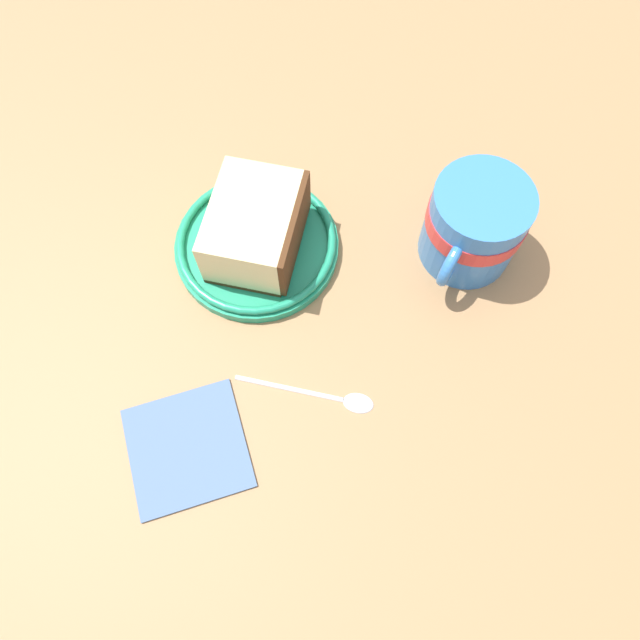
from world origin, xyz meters
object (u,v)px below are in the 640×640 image
object	(u,v)px
small_plate	(257,244)
folded_napkin	(187,447)
tea_mug	(474,224)
teaspoon	(333,397)
cake_slice	(256,228)

from	to	relation	value
small_plate	folded_napkin	world-z (taller)	small_plate
small_plate	folded_napkin	distance (cm)	22.11
tea_mug	folded_napkin	bearing A→B (deg)	-156.50
folded_napkin	teaspoon	bearing A→B (deg)	5.50
cake_slice	tea_mug	size ratio (longest dim) A/B	1.30
teaspoon	folded_napkin	distance (cm)	14.50
tea_mug	small_plate	bearing A→B (deg)	165.77
tea_mug	teaspoon	xyz separation A→B (cm)	(-17.63, -12.55, -4.81)
small_plate	teaspoon	bearing A→B (deg)	-78.03
teaspoon	tea_mug	bearing A→B (deg)	35.45
teaspoon	folded_napkin	world-z (taller)	teaspoon
small_plate	folded_napkin	size ratio (longest dim) A/B	1.63
folded_napkin	small_plate	bearing A→B (deg)	61.27
cake_slice	teaspoon	size ratio (longest dim) A/B	1.08
teaspoon	cake_slice	bearing A→B (deg)	101.29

